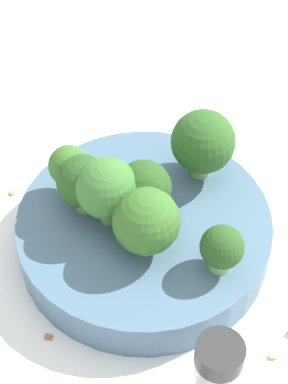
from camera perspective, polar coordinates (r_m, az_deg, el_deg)
ground_plane at (r=0.58m, az=0.00°, el=-4.83°), size 3.00×3.00×0.00m
bowl at (r=0.56m, az=0.00°, el=-3.63°), size 0.22×0.22×0.04m
broccoli_floret_0 at (r=0.56m, az=5.27°, el=4.40°), size 0.06×0.06×0.07m
broccoli_floret_1 at (r=0.55m, az=-6.68°, el=2.23°), size 0.04×0.04×0.05m
broccoli_floret_2 at (r=0.50m, az=0.36°, el=-2.68°), size 0.05×0.05×0.06m
broccoli_floret_3 at (r=0.53m, az=-5.42°, el=0.85°), size 0.05×0.05×0.06m
broccoli_floret_4 at (r=0.53m, az=-0.17°, el=0.30°), size 0.05×0.05×0.05m
broccoli_floret_5 at (r=0.51m, az=-3.32°, el=0.02°), size 0.05×0.05×0.07m
broccoli_floret_6 at (r=0.50m, az=6.94°, el=-5.01°), size 0.04×0.04×0.04m
pepper_shaker at (r=0.47m, az=6.41°, el=-15.86°), size 0.03×0.03×0.08m
almond_crumb_1 at (r=0.63m, az=-11.71°, el=-0.04°), size 0.01×0.01×0.01m
almond_crumb_2 at (r=0.53m, az=11.37°, el=-14.11°), size 0.01×0.00×0.01m
almond_crumb_3 at (r=0.53m, az=-8.51°, el=-12.55°), size 0.01×0.01×0.01m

